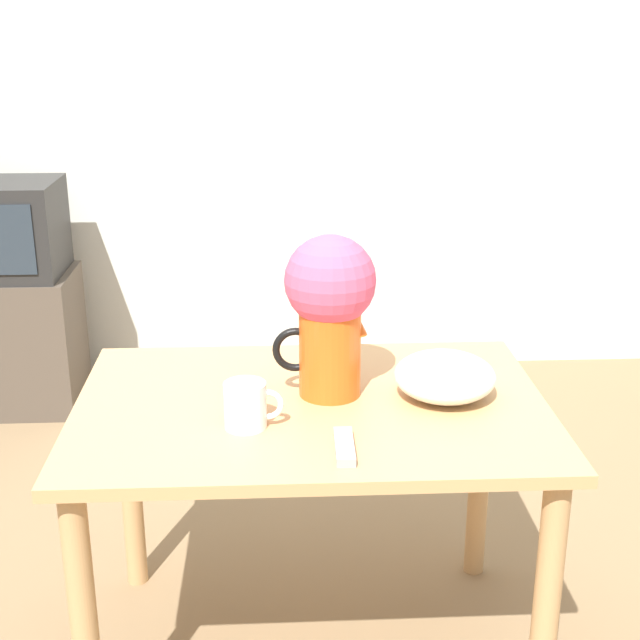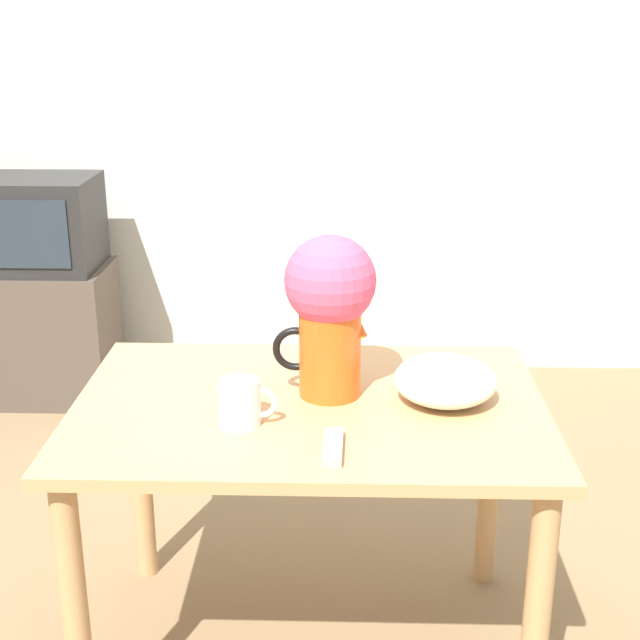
{
  "view_description": "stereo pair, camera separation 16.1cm",
  "coord_description": "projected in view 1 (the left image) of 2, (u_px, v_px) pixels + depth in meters",
  "views": [
    {
      "loc": [
        -0.04,
        -1.94,
        1.61
      ],
      "look_at": [
        0.06,
        0.07,
        0.91
      ],
      "focal_mm": 50.0,
      "sensor_mm": 36.0,
      "label": 1
    },
    {
      "loc": [
        0.12,
        -1.94,
        1.61
      ],
      "look_at": [
        0.06,
        0.07,
        0.91
      ],
      "focal_mm": 50.0,
      "sensor_mm": 36.0,
      "label": 2
    }
  ],
  "objects": [
    {
      "name": "white_bowl",
      "position": [
        445.0,
        376.0,
        2.16
      ],
      "size": [
        0.25,
        0.25,
        0.11
      ],
      "color": "white",
      "rests_on": "table"
    },
    {
      "name": "wall_back",
      "position": [
        283.0,
        87.0,
        3.89
      ],
      "size": [
        8.0,
        0.05,
        2.6
      ],
      "color": "silver",
      "rests_on": "ground_plane"
    },
    {
      "name": "coffee_mug",
      "position": [
        247.0,
        405.0,
        2.0
      ],
      "size": [
        0.14,
        0.1,
        0.11
      ],
      "color": "white",
      "rests_on": "table"
    },
    {
      "name": "remote_control",
      "position": [
        344.0,
        447.0,
        1.91
      ],
      "size": [
        0.04,
        0.15,
        0.02
      ],
      "color": "#999999",
      "rests_on": "table"
    },
    {
      "name": "flower_vase",
      "position": [
        330.0,
        303.0,
        2.12
      ],
      "size": [
        0.24,
        0.22,
        0.4
      ],
      "color": "#E05619",
      "rests_on": "table"
    },
    {
      "name": "table",
      "position": [
        311.0,
        444.0,
        2.18
      ],
      "size": [
        1.14,
        0.78,
        0.72
      ],
      "color": "tan",
      "rests_on": "ground_plane"
    },
    {
      "name": "tv_stand",
      "position": [
        11.0,
        340.0,
        3.78
      ],
      "size": [
        0.56,
        0.41,
        0.59
      ],
      "color": "#4C4238",
      "rests_on": "ground_plane"
    }
  ]
}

